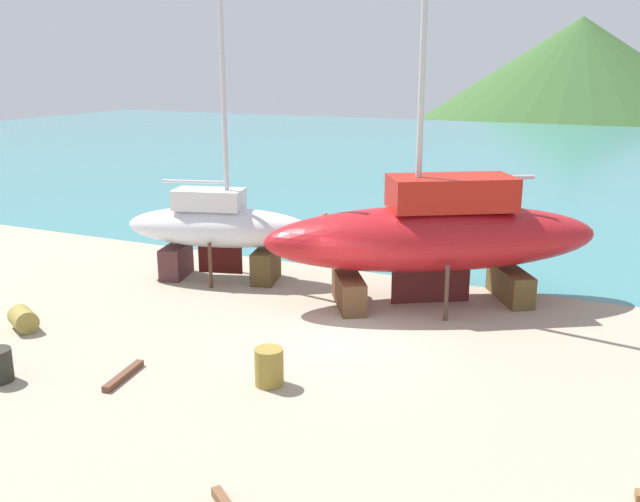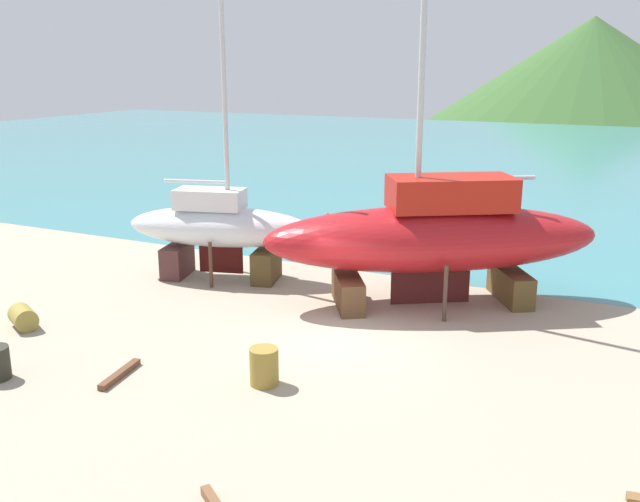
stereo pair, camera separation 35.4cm
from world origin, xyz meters
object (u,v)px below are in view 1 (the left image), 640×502
worker (325,233)px  barrel_by_slipway (23,319)px  barrel_rust_far (269,367)px  sailboat_large_starboard (218,228)px  sailboat_far_slipway (434,234)px

worker → barrel_by_slipway: worker is taller
barrel_rust_far → barrel_by_slipway: (-7.68, 0.13, -0.12)m
worker → barrel_rust_far: 11.17m
barrel_by_slipway → sailboat_large_starboard: bearing=70.2°
sailboat_far_slipway → worker: (-5.19, 3.57, -1.27)m
sailboat_large_starboard → barrel_by_slipway: 6.83m
sailboat_far_slipway → worker: sailboat_far_slipway is taller
sailboat_far_slipway → barrel_rust_far: 7.45m
sailboat_large_starboard → barrel_rust_far: 8.50m
sailboat_large_starboard → worker: bearing=49.8°
barrel_rust_far → barrel_by_slipway: barrel_rust_far is taller
worker → barrel_by_slipway: size_ratio=1.90×
sailboat_far_slipway → sailboat_large_starboard: bearing=-27.0°
sailboat_far_slipway → barrel_rust_far: size_ratio=20.64×
worker → barrel_rust_far: size_ratio=1.91×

